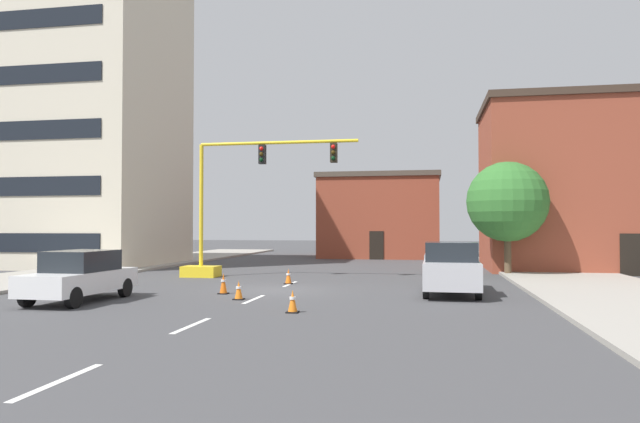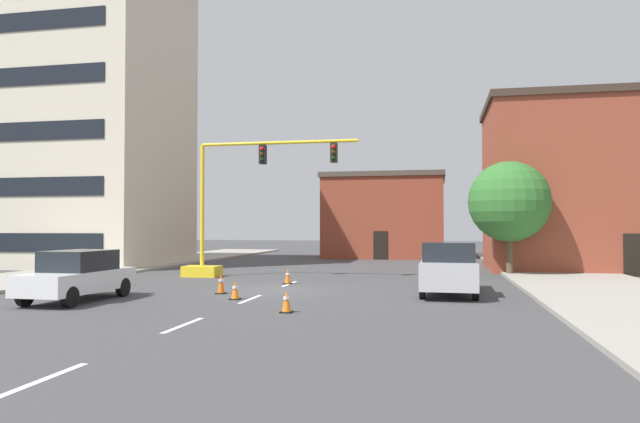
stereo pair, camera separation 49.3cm
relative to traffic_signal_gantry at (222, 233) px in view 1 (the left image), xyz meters
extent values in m
plane|color=#424244|center=(4.19, -5.25, -2.24)|extent=(160.00, 160.00, 0.00)
cube|color=#9E998E|center=(-8.59, 2.75, -2.17)|extent=(6.00, 56.00, 0.14)
cube|color=#9E998E|center=(16.96, 2.75, -2.17)|extent=(6.00, 56.00, 0.14)
cube|color=silver|center=(4.19, -19.25, -2.23)|extent=(0.16, 2.40, 0.01)
cube|color=silver|center=(4.19, -13.75, -2.23)|extent=(0.16, 2.40, 0.01)
cube|color=silver|center=(4.19, -8.25, -2.23)|extent=(0.16, 2.40, 0.01)
cube|color=silver|center=(4.19, -2.75, -2.23)|extent=(0.16, 2.40, 0.01)
cube|color=beige|center=(-13.64, 6.85, 7.51)|extent=(14.09, 10.07, 19.50)
cube|color=black|center=(-13.64, 1.79, -0.61)|extent=(11.55, 0.06, 1.10)
cube|color=black|center=(-13.64, 1.79, 2.64)|extent=(11.55, 0.06, 1.10)
cube|color=black|center=(-13.64, 1.79, 5.89)|extent=(11.55, 0.06, 1.10)
cube|color=black|center=(-13.64, 1.79, 9.14)|extent=(11.55, 0.06, 1.10)
cube|color=black|center=(-13.64, 1.79, 12.39)|extent=(11.55, 0.06, 1.10)
cube|color=brown|center=(6.34, 21.81, 1.00)|extent=(9.57, 9.67, 6.47)
cube|color=#4C4238|center=(6.34, 21.81, 4.43)|extent=(9.87, 9.97, 0.40)
cube|color=black|center=(6.34, 16.94, -1.14)|extent=(1.10, 0.06, 2.20)
cube|color=brown|center=(20.56, 8.49, 2.54)|extent=(13.83, 8.13, 9.55)
cube|color=#3D2D23|center=(20.56, 8.49, 7.51)|extent=(14.13, 8.43, 0.40)
cube|color=black|center=(20.56, 4.39, -1.14)|extent=(1.10, 0.06, 2.20)
cube|color=yellow|center=(-1.14, 0.00, -1.96)|extent=(1.80, 1.20, 0.55)
cylinder|color=yellow|center=(-1.14, 0.00, 1.41)|extent=(0.20, 0.20, 6.20)
cylinder|color=yellow|center=(2.89, 0.00, 4.51)|extent=(8.06, 0.16, 0.16)
cube|color=black|center=(2.09, 0.00, 3.94)|extent=(0.32, 0.36, 0.95)
sphere|color=red|center=(2.09, -0.19, 4.21)|extent=(0.20, 0.20, 0.20)
sphere|color=#38280A|center=(2.09, -0.19, 3.93)|extent=(0.20, 0.20, 0.20)
sphere|color=black|center=(2.09, -0.19, 3.65)|extent=(0.20, 0.20, 0.20)
cube|color=black|center=(5.71, 0.00, 3.94)|extent=(0.32, 0.36, 0.95)
sphere|color=red|center=(5.71, -0.19, 4.21)|extent=(0.20, 0.20, 0.20)
sphere|color=#38280A|center=(5.71, -0.19, 3.93)|extent=(0.20, 0.20, 0.20)
sphere|color=black|center=(5.71, -0.19, 3.65)|extent=(0.20, 0.20, 0.20)
cylinder|color=brown|center=(14.33, 3.58, -1.09)|extent=(0.36, 0.36, 2.29)
sphere|color=#33702D|center=(14.33, 3.58, 1.62)|extent=(4.19, 4.19, 4.19)
cube|color=#BCBCC1|center=(11.09, -5.18, -1.42)|extent=(2.10, 5.44, 0.95)
cube|color=#1E2328|center=(11.07, -6.08, -0.60)|extent=(1.87, 1.83, 0.70)
cube|color=#BCBCC1|center=(11.11, -3.99, -0.87)|extent=(2.05, 2.84, 0.16)
cylinder|color=black|center=(11.95, -7.03, -1.90)|extent=(0.23, 0.68, 0.68)
cylinder|color=black|center=(10.15, -6.99, -1.90)|extent=(0.23, 0.68, 0.68)
cylinder|color=black|center=(12.02, -3.36, -1.90)|extent=(0.23, 0.68, 0.68)
cylinder|color=black|center=(10.22, -3.32, -1.90)|extent=(0.23, 0.68, 0.68)
cube|color=white|center=(-1.50, -9.94, -1.55)|extent=(1.93, 4.53, 0.70)
cube|color=#1E2328|center=(-1.50, -9.84, -0.85)|extent=(1.74, 2.33, 0.70)
cylinder|color=black|center=(-2.30, -8.40, -1.90)|extent=(0.23, 0.68, 0.68)
cylinder|color=black|center=(-0.65, -8.43, -1.90)|extent=(0.23, 0.68, 0.68)
cylinder|color=black|center=(-2.35, -11.46, -1.90)|extent=(0.23, 0.68, 0.68)
cylinder|color=black|center=(-0.70, -11.49, -1.90)|extent=(0.23, 0.68, 0.68)
cube|color=black|center=(4.10, -2.74, -2.22)|extent=(0.36, 0.36, 0.04)
cone|color=orange|center=(4.10, -2.74, -1.88)|extent=(0.28, 0.28, 0.64)
cylinder|color=white|center=(4.10, -2.74, -1.80)|extent=(0.19, 0.19, 0.08)
cube|color=black|center=(6.25, -11.09, -2.22)|extent=(0.36, 0.36, 0.04)
cone|color=orange|center=(6.25, -11.09, -1.88)|extent=(0.28, 0.28, 0.64)
cylinder|color=white|center=(6.25, -11.09, -1.80)|extent=(0.19, 0.19, 0.08)
cube|color=black|center=(2.56, -6.90, -2.22)|extent=(0.36, 0.36, 0.04)
cone|color=orange|center=(2.56, -6.90, -1.82)|extent=(0.28, 0.28, 0.75)
cylinder|color=white|center=(2.56, -6.90, -1.73)|extent=(0.19, 0.19, 0.08)
cube|color=black|center=(3.69, -8.45, -2.22)|extent=(0.36, 0.36, 0.04)
cone|color=orange|center=(3.69, -8.45, -1.89)|extent=(0.28, 0.28, 0.62)
cylinder|color=white|center=(3.69, -8.45, -1.81)|extent=(0.19, 0.19, 0.08)
camera|label=1|loc=(10.21, -28.00, 0.34)|focal=32.62mm
camera|label=2|loc=(10.69, -27.91, 0.34)|focal=32.62mm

